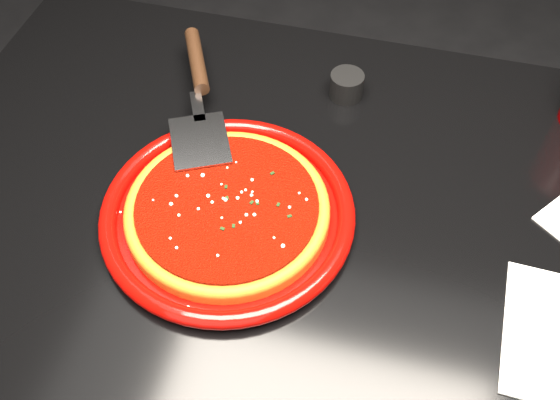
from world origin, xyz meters
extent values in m
cube|color=black|center=(0.00, 0.00, 0.38)|extent=(1.20, 0.80, 0.75)
cylinder|color=#7C0502|center=(-0.15, 0.00, 0.76)|extent=(0.42, 0.42, 0.02)
cylinder|color=brown|center=(-0.15, 0.00, 0.77)|extent=(0.34, 0.34, 0.01)
torus|color=brown|center=(-0.15, 0.00, 0.77)|extent=(0.34, 0.34, 0.02)
cylinder|color=#750B02|center=(-0.15, 0.00, 0.78)|extent=(0.30, 0.30, 0.01)
cylinder|color=black|center=(-0.05, 0.26, 0.77)|extent=(0.06, 0.06, 0.04)
camera|label=1|loc=(0.03, -0.44, 1.39)|focal=40.00mm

